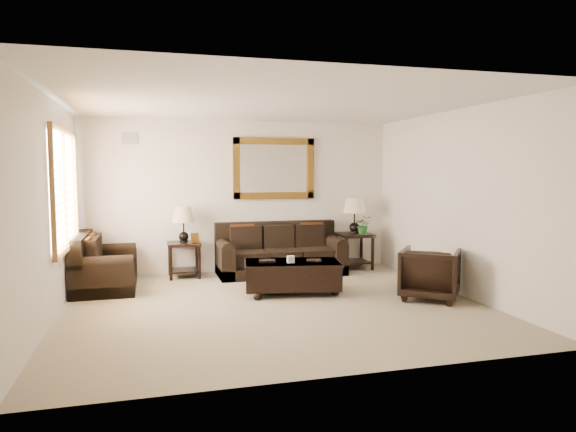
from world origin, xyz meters
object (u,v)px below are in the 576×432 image
object	(u,v)px
sofa	(280,255)
end_table_right	(354,222)
coffee_table	(292,273)
loveseat	(102,268)
end_table_left	(184,231)
armchair	(430,271)

from	to	relation	value
sofa	end_table_right	bearing A→B (deg)	3.61
end_table_right	coffee_table	world-z (taller)	end_table_right
loveseat	end_table_left	bearing A→B (deg)	-67.07
end_table_left	armchair	bearing A→B (deg)	-36.74
coffee_table	loveseat	bearing A→B (deg)	169.05
sofa	end_table_right	distance (m)	1.55
sofa	end_table_left	xyz separation A→B (m)	(-1.65, 0.12, 0.46)
coffee_table	armchair	distance (m)	1.98
loveseat	end_table_right	xyz separation A→B (m)	(4.37, 0.52, 0.55)
end_table_right	armchair	size ratio (longest dim) A/B	1.67
sofa	coffee_table	distance (m)	1.49
end_table_left	loveseat	bearing A→B (deg)	-157.07
loveseat	coffee_table	world-z (taller)	loveseat
sofa	loveseat	xyz separation A→B (m)	(-2.93, -0.42, -0.01)
sofa	coffee_table	xyz separation A→B (m)	(-0.18, -1.48, -0.03)
end_table_right	loveseat	bearing A→B (deg)	-173.28
sofa	end_table_right	xyz separation A→B (m)	(1.45, 0.09, 0.54)
end_table_right	armchair	bearing A→B (deg)	-86.17
end_table_left	sofa	bearing A→B (deg)	-4.11
loveseat	armchair	world-z (taller)	loveseat
loveseat	armchair	size ratio (longest dim) A/B	1.91
sofa	end_table_right	world-z (taller)	end_table_right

